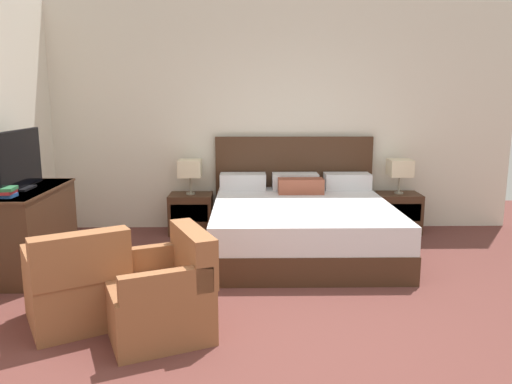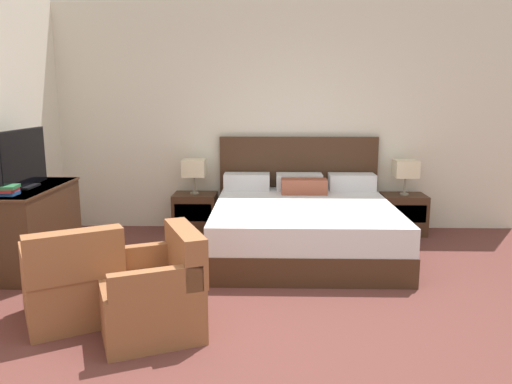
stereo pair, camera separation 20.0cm
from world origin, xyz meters
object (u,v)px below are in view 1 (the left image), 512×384
Objects in this scene: nightstand_left at (191,213)px; book_blue_cover at (1,192)px; tv at (20,161)px; book_red_cover at (3,196)px; table_lamp_left at (190,169)px; book_small_top at (2,189)px; bed at (301,223)px; armchair_companion at (163,296)px; dresser at (27,229)px; armchair_by_window at (77,287)px; table_lamp_right at (400,168)px; nightstand_right at (398,213)px.

nightstand_left is 2.52× the size of book_blue_cover.
tv is 4.52× the size of book_red_cover.
nightstand_left is 1.24× the size of table_lamp_left.
book_small_top is (-1.45, -1.76, 0.65)m from nightstand_left.
table_lamp_left is 2.03m from tv.
bed is at bearing 20.09° from book_red_cover.
book_blue_cover reaches higher than armchair_companion.
bed is 2.82m from dresser.
book_small_top is 0.22× the size of armchair_by_window.
book_red_cover is 1.91m from armchair_companion.
table_lamp_right is at bearing 18.46° from dresser.
book_red_cover is 0.06m from book_small_top.
bed is at bearing -30.12° from nightstand_left.
table_lamp_right reaches higher than nightstand_right.
tv is 0.95× the size of armchair_by_window.
tv is 2.21m from armchair_companion.
armchair_companion is at bearing -31.77° from book_red_cover.
book_red_cover reaches higher than dresser.
book_red_cover reaches higher than nightstand_right.
table_lamp_right is at bearing 30.19° from bed.
table_lamp_left reaches higher than book_red_cover.
armchair_by_window is (0.87, -0.78, -0.55)m from book_red_cover.
book_red_cover is (-1.44, -1.76, 0.59)m from nightstand_left.
dresser reaches higher than armchair_companion.
book_small_top is 0.23× the size of armchair_companion.
book_small_top is (-4.06, -1.76, 0.65)m from nightstand_right.
armchair_by_window is (0.88, -1.16, -0.81)m from tv.
table_lamp_right is 4.30m from dresser.
armchair_companion is (-2.50, -2.73, -0.53)m from table_lamp_right.
tv is 4.23× the size of book_small_top.
nightstand_right is 2.71× the size of book_red_cover.
armchair_by_window and armchair_companion have the same top height.
nightstand_right is 4.47m from book_small_top.
table_lamp_left is 2.28m from book_red_cover.
nightstand_right is 4.29m from dresser.
nightstand_left is 2.61m from nightstand_right.
book_red_cover reaches higher than armchair_companion.
table_lamp_right is (2.61, 0.00, 0.57)m from nightstand_left.
dresser is 2.08m from armchair_companion.
table_lamp_right reaches higher than book_blue_cover.
tv reaches higher than nightstand_right.
book_blue_cover is 0.03m from book_small_top.
nightstand_right is 4.48m from book_blue_cover.
armchair_by_window is (-3.18, -2.54, -0.53)m from table_lamp_right.
table_lamp_left is at bearing 43.73° from tv.
armchair_companion is at bearing -31.70° from book_small_top.
bed reaches higher than dresser.
nightstand_left is 0.42× the size of dresser.
nightstand_right is at bearing 23.42° from book_blue_cover.
bed is at bearing 20.06° from book_small_top.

